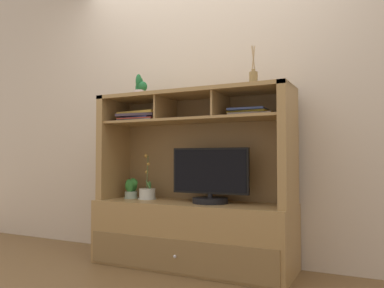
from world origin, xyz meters
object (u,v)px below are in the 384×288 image
at_px(magazine_stack_left, 141,117).
at_px(magazine_stack_centre, 250,113).
at_px(tv_monitor, 210,180).
at_px(potted_orchid, 147,193).
at_px(potted_fern, 131,188).
at_px(potted_succulent, 140,88).
at_px(diffuser_bottle, 253,78).
at_px(media_console, 192,214).

height_order(magazine_stack_left, magazine_stack_centre, magazine_stack_left).
height_order(tv_monitor, magazine_stack_centre, magazine_stack_centre).
relative_size(potted_orchid, magazine_stack_centre, 1.10).
relative_size(magazine_stack_left, magazine_stack_centre, 1.16).
bearing_deg(potted_fern, magazine_stack_left, -17.47).
height_order(potted_orchid, potted_succulent, potted_succulent).
xyz_separation_m(potted_orchid, potted_fern, (-0.16, -0.01, 0.03)).
bearing_deg(potted_fern, diffuser_bottle, -1.77).
bearing_deg(tv_monitor, magazine_stack_centre, 14.48).
xyz_separation_m(potted_orchid, potted_succulent, (-0.08, 0.00, 0.89)).
height_order(media_console, diffuser_bottle, diffuser_bottle).
distance_m(magazine_stack_left, potted_succulent, 0.26).
bearing_deg(diffuser_bottle, media_console, 176.63).
relative_size(magazine_stack_centre, potted_succulent, 1.75).
bearing_deg(media_console, tv_monitor, -7.66).
bearing_deg(potted_fern, magazine_stack_centre, 2.79).
relative_size(potted_orchid, diffuser_bottle, 1.25).
distance_m(magazine_stack_left, diffuser_bottle, 0.99).
xyz_separation_m(potted_fern, magazine_stack_centre, (1.03, 0.05, 0.60)).
bearing_deg(magazine_stack_left, potted_fern, 162.53).
relative_size(media_console, potted_fern, 9.14).
bearing_deg(magazine_stack_centre, magazine_stack_left, -174.45).
relative_size(media_console, magazine_stack_centre, 4.60).
height_order(potted_fern, magazine_stack_left, magazine_stack_left).
bearing_deg(potted_fern, potted_orchid, 2.00).
bearing_deg(magazine_stack_left, magazine_stack_centre, 5.55).
distance_m(potted_orchid, diffuser_bottle, 1.27).
distance_m(tv_monitor, diffuser_bottle, 0.82).
bearing_deg(potted_orchid, tv_monitor, -3.01).
height_order(media_console, potted_fern, media_console).
height_order(media_console, magazine_stack_centre, media_console).
xyz_separation_m(potted_fern, potted_succulent, (0.08, 0.01, 0.85)).
bearing_deg(magazine_stack_centre, potted_orchid, -177.06).
relative_size(potted_orchid, potted_fern, 2.19).
xyz_separation_m(tv_monitor, potted_orchid, (-0.58, 0.03, -0.13)).
height_order(tv_monitor, diffuser_bottle, diffuser_bottle).
xyz_separation_m(media_console, potted_fern, (-0.58, 0.00, 0.18)).
xyz_separation_m(media_console, magazine_stack_left, (-0.46, -0.03, 0.78)).
distance_m(diffuser_bottle, potted_succulent, 1.01).
xyz_separation_m(media_console, potted_orchid, (-0.42, 0.01, 0.15)).
height_order(magazine_stack_centre, potted_succulent, potted_succulent).
xyz_separation_m(potted_orchid, magazine_stack_left, (-0.03, -0.04, 0.64)).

